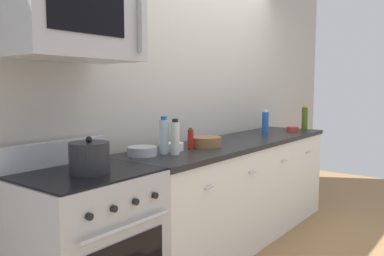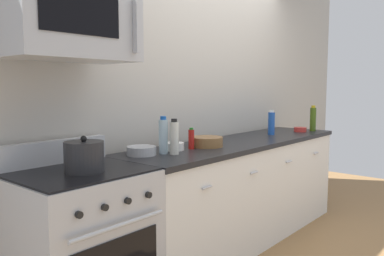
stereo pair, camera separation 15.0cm
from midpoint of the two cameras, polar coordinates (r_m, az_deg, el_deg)
The scene contains 15 objects.
ground_plane at distance 3.80m, azimuth 8.12°, elevation -15.69°, with size 6.84×6.84×0.00m, color olive.
back_wall at distance 3.77m, azimuth 3.13°, elevation 5.22°, with size 5.70×0.10×2.70m, color #B7B2A8.
counter_unit at distance 3.66m, azimuth 8.24°, elevation -8.97°, with size 2.61×0.66×0.92m.
range_oven at distance 2.47m, azimuth -14.01°, elevation -16.32°, with size 0.76×0.69×1.07m.
microwave at distance 2.35m, azimuth -15.48°, elevation 14.32°, with size 0.74×0.44×0.40m.
bottle_olive_oil at distance 4.49m, azimuth 18.06°, elevation 1.26°, with size 0.07×0.07×0.28m.
bottle_vinegar_white at distance 2.79m, azimuth -1.07°, elevation -1.39°, with size 0.06×0.06×0.26m.
bottle_water_clear at distance 2.83m, azimuth -2.67°, elevation -1.17°, with size 0.07×0.07×0.27m.
bottle_soda_blue at distance 4.04m, azimuth 12.49°, elevation 0.71°, with size 0.07×0.07×0.25m.
bottle_hot_sauce_red at distance 3.04m, azimuth 1.31°, elevation -1.60°, with size 0.05×0.05×0.17m.
bowl_wooden_salad at distance 3.17m, azimuth 3.49°, elevation -1.95°, with size 0.26×0.26×0.08m.
bowl_steel_prep at distance 2.79m, azimuth -5.83°, elevation -3.25°, with size 0.21×0.21×0.06m.
bowl_red_small at distance 4.39m, azimuth 16.36°, elevation -0.19°, with size 0.13×0.13×0.05m.
bowl_white_ceramic at distance 2.99m, azimuth -1.25°, elevation -2.65°, with size 0.16×0.16×0.06m.
stockpot at distance 2.28m, azimuth -13.57°, elevation -4.06°, with size 0.22×0.22×0.21m.
Camera 2 is at (-2.95, -1.93, 1.40)m, focal length 36.77 mm.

